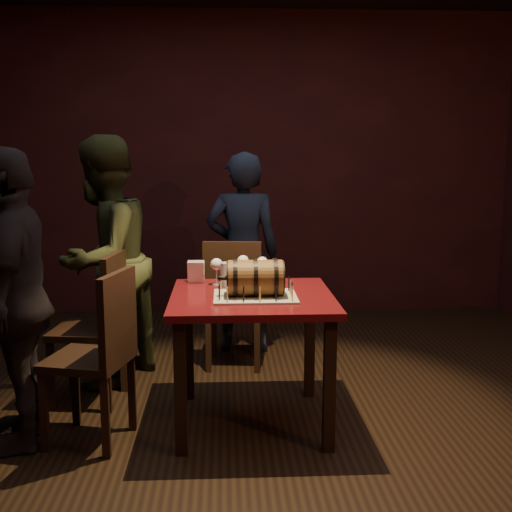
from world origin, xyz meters
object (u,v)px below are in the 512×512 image
object	(u,v)px
barrel_cake	(255,278)
chair_left_rear	(99,320)
pub_table	(252,314)
wine_glass_left	(216,265)
chair_back	(233,297)
chair_left_front	(101,348)
person_left_front	(16,300)
wine_glass_right	(262,264)
pint_of_ale	(227,276)
person_left_rear	(104,261)
person_back	(243,253)
wine_glass_mid	(243,262)

from	to	relation	value
barrel_cake	chair_left_rear	distance (m)	1.08
pub_table	wine_glass_left	bearing A→B (deg)	126.39
chair_back	chair_left_front	distance (m)	1.34
chair_back	chair_left_rear	distance (m)	1.00
chair_left_rear	person_left_front	bearing A→B (deg)	-119.21
wine_glass_right	wine_glass_left	bearing A→B (deg)	-171.70
chair_back	pint_of_ale	bearing A→B (deg)	-93.74
barrel_cake	wine_glass_right	bearing A→B (deg)	80.83
pint_of_ale	person_left_rear	bearing A→B (deg)	146.58
wine_glass_right	chair_left_front	size ratio (longest dim) A/B	0.17
pub_table	person_back	bearing A→B (deg)	90.50
barrel_cake	wine_glass_right	distance (m)	0.39
person_back	person_left_rear	xyz separation A→B (m)	(-0.93, -0.63, 0.06)
wine_glass_mid	pint_of_ale	world-z (taller)	wine_glass_mid
wine_glass_left	wine_glass_mid	world-z (taller)	same
wine_glass_left	chair_left_rear	distance (m)	0.80
chair_left_rear	person_left_rear	world-z (taller)	person_left_rear
person_left_front	chair_back	bearing A→B (deg)	128.43
person_left_rear	chair_left_front	bearing A→B (deg)	32.24
barrel_cake	person_left_rear	bearing A→B (deg)	140.69
pub_table	pint_of_ale	xyz separation A→B (m)	(-0.14, 0.18, 0.18)
person_left_front	wine_glass_mid	bearing A→B (deg)	109.49
chair_left_front	person_left_rear	bearing A→B (deg)	98.89
barrel_cake	wine_glass_mid	distance (m)	0.45
wine_glass_right	person_left_front	size ratio (longest dim) A/B	0.10
pint_of_ale	chair_back	world-z (taller)	chair_back
wine_glass_mid	person_left_rear	xyz separation A→B (m)	(-0.91, 0.34, -0.05)
pub_table	chair_back	bearing A→B (deg)	95.59
pub_table	person_back	world-z (taller)	person_back
wine_glass_mid	chair_back	bearing A→B (deg)	95.44
person_left_front	pint_of_ale	bearing A→B (deg)	103.02
chair_left_front	person_left_front	xyz separation A→B (m)	(-0.43, 0.01, 0.26)
person_back	person_left_rear	bearing A→B (deg)	35.62
barrel_cake	person_left_front	xyz separation A→B (m)	(-1.24, -0.13, -0.08)
wine_glass_left	person_back	xyz separation A→B (m)	(0.19, 1.08, -0.10)
barrel_cake	wine_glass_left	xyz separation A→B (m)	(-0.21, 0.34, 0.01)
pub_table	chair_left_rear	distance (m)	0.99
pub_table	pint_of_ale	world-z (taller)	pint_of_ale
pint_of_ale	person_left_front	xyz separation A→B (m)	(-1.09, -0.38, -0.04)
wine_glass_left	wine_glass_right	distance (m)	0.28
pint_of_ale	person_back	world-z (taller)	person_back
barrel_cake	chair_left_front	distance (m)	0.89
wine_glass_left	wine_glass_right	world-z (taller)	same
wine_glass_right	chair_left_front	bearing A→B (deg)	-149.14
pint_of_ale	chair_back	bearing A→B (deg)	86.26
person_back	person_left_front	size ratio (longest dim) A/B	0.98
barrel_cake	wine_glass_left	bearing A→B (deg)	121.83
wine_glass_mid	chair_back	distance (m)	0.65
wine_glass_mid	person_back	world-z (taller)	person_back
chair_back	chair_left_front	xyz separation A→B (m)	(-0.71, -1.14, 0.00)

